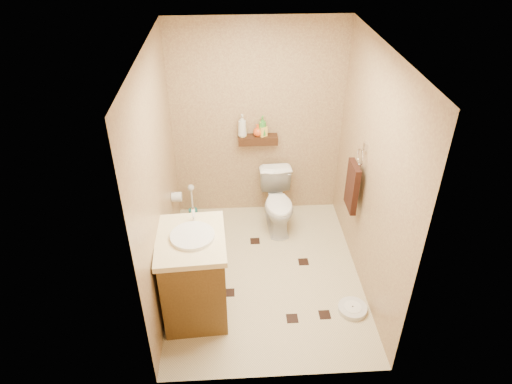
{
  "coord_description": "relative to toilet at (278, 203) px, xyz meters",
  "views": [
    {
      "loc": [
        -0.31,
        -3.61,
        3.43
      ],
      "look_at": [
        -0.08,
        0.25,
        0.89
      ],
      "focal_mm": 32.0,
      "sensor_mm": 36.0,
      "label": 1
    }
  ],
  "objects": [
    {
      "name": "wall_right",
      "position": [
        0.78,
        -0.83,
        0.85
      ],
      "size": [
        0.04,
        2.5,
        2.4
      ],
      "primitive_type": "cube",
      "color": "tan",
      "rests_on": "ground"
    },
    {
      "name": "bottle_a",
      "position": [
        -0.4,
        0.34,
        0.86
      ],
      "size": [
        0.12,
        0.12,
        0.27
      ],
      "primitive_type": "imported",
      "rotation": [
        0.0,
        0.0,
        0.13
      ],
      "color": "beige",
      "rests_on": "wall_shelf"
    },
    {
      "name": "bottle_c",
      "position": [
        -0.22,
        0.34,
        0.8
      ],
      "size": [
        0.12,
        0.12,
        0.14
      ],
      "primitive_type": "imported",
      "rotation": [
        0.0,
        0.0,
        4.58
      ],
      "color": "#D44C18",
      "rests_on": "wall_shelf"
    },
    {
      "name": "wall_shelf",
      "position": [
        -0.22,
        0.34,
        0.67
      ],
      "size": [
        0.46,
        0.14,
        0.1
      ],
      "primitive_type": "cube",
      "color": "#3D2110",
      "rests_on": "wall_back"
    },
    {
      "name": "bottle_e",
      "position": [
        -0.17,
        0.34,
        0.82
      ],
      "size": [
        0.11,
        0.11,
        0.18
      ],
      "primitive_type": "imported",
      "rotation": [
        0.0,
        0.0,
        5.2
      ],
      "color": "#E7C24D",
      "rests_on": "wall_shelf"
    },
    {
      "name": "toilet_paper",
      "position": [
        -1.16,
        -0.18,
        0.25
      ],
      "size": [
        0.12,
        0.11,
        0.12
      ],
      "color": "silver",
      "rests_on": "wall_left"
    },
    {
      "name": "bottle_d",
      "position": [
        -0.17,
        0.34,
        0.85
      ],
      "size": [
        0.12,
        0.12,
        0.24
      ],
      "primitive_type": "imported",
      "rotation": [
        0.0,
        0.0,
        5.92
      ],
      "color": "#388B2E",
      "rests_on": "wall_shelf"
    },
    {
      "name": "toilet_brush",
      "position": [
        -1.04,
        0.24,
        -0.17
      ],
      "size": [
        0.11,
        0.11,
        0.49
      ],
      "color": "#1A6468",
      "rests_on": "ground"
    },
    {
      "name": "wall_left",
      "position": [
        -1.22,
        -0.83,
        0.85
      ],
      "size": [
        0.04,
        2.5,
        2.4
      ],
      "primitive_type": "cube",
      "color": "tan",
      "rests_on": "ground"
    },
    {
      "name": "towel_ring",
      "position": [
        0.69,
        -0.58,
        0.6
      ],
      "size": [
        0.12,
        0.3,
        0.76
      ],
      "color": "silver",
      "rests_on": "wall_right"
    },
    {
      "name": "toilet",
      "position": [
        0.0,
        0.0,
        0.0
      ],
      "size": [
        0.42,
        0.7,
        0.69
      ],
      "primitive_type": "imported",
      "rotation": [
        0.0,
        0.0,
        0.05
      ],
      "color": "white",
      "rests_on": "ground"
    },
    {
      "name": "wall_back",
      "position": [
        -0.22,
        0.42,
        0.85
      ],
      "size": [
        2.0,
        0.04,
        2.4
      ],
      "primitive_type": "cube",
      "color": "tan",
      "rests_on": "ground"
    },
    {
      "name": "bottle_b",
      "position": [
        -0.4,
        0.34,
        0.8
      ],
      "size": [
        0.1,
        0.1,
        0.15
      ],
      "primitive_type": "imported",
      "rotation": [
        0.0,
        0.0,
        3.75
      ],
      "color": "yellow",
      "rests_on": "wall_shelf"
    },
    {
      "name": "wall_front",
      "position": [
        -0.22,
        -2.08,
        0.85
      ],
      "size": [
        2.0,
        0.04,
        2.4
      ],
      "primitive_type": "cube",
      "color": "tan",
      "rests_on": "ground"
    },
    {
      "name": "floor_accents",
      "position": [
        -0.2,
        -0.89,
        -0.34
      ],
      "size": [
        1.25,
        1.3,
        0.01
      ],
      "color": "black",
      "rests_on": "ground"
    },
    {
      "name": "bathroom_scale",
      "position": [
        0.6,
        -1.4,
        -0.32
      ],
      "size": [
        0.3,
        0.3,
        0.06
      ],
      "rotation": [
        0.0,
        0.0,
        0.08
      ],
      "color": "silver",
      "rests_on": "ground"
    },
    {
      "name": "ceiling",
      "position": [
        -0.22,
        -0.83,
        2.05
      ],
      "size": [
        2.0,
        2.5,
        0.02
      ],
      "primitive_type": "cube",
      "color": "silver",
      "rests_on": "wall_back"
    },
    {
      "name": "vanity",
      "position": [
        -0.92,
        -1.29,
        0.12
      ],
      "size": [
        0.65,
        0.77,
        1.04
      ],
      "rotation": [
        0.0,
        0.0,
        0.06
      ],
      "color": "brown",
      "rests_on": "ground"
    },
    {
      "name": "ground",
      "position": [
        -0.22,
        -0.83,
        -0.35
      ],
      "size": [
        2.5,
        2.5,
        0.0
      ],
      "primitive_type": "plane",
      "color": "beige",
      "rests_on": "ground"
    }
  ]
}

